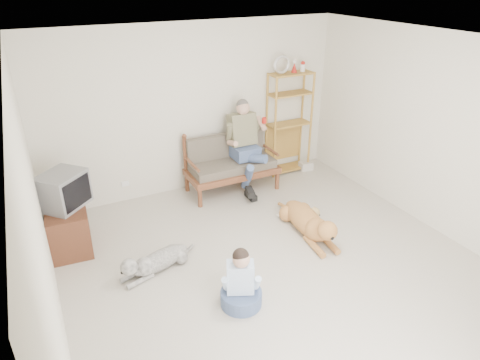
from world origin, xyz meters
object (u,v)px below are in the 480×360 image
golden_retriever (310,223)px  etagere (289,123)px  loveseat (230,162)px  tv_stand (68,226)px

golden_retriever → etagere: bearing=72.2°
golden_retriever → loveseat: bearing=108.0°
etagere → loveseat: bearing=-171.5°
loveseat → tv_stand: 2.72m
tv_stand → etagere: bearing=15.4°
loveseat → golden_retriever: bearing=-77.4°
etagere → tv_stand: size_ratio=2.25×
tv_stand → golden_retriever: tv_stand is taller
tv_stand → golden_retriever: size_ratio=0.62×
etagere → tv_stand: bearing=-169.4°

